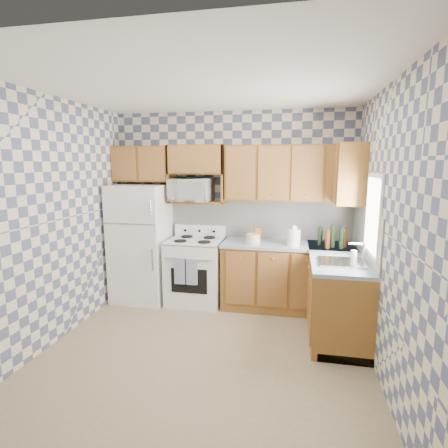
{
  "coord_description": "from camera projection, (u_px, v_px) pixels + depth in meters",
  "views": [
    {
      "loc": [
        0.87,
        -3.36,
        1.98
      ],
      "look_at": [
        0.05,
        0.75,
        1.25
      ],
      "focal_mm": 28.0,
      "sensor_mm": 36.0,
      "label": 1
    }
  ],
  "objects": [
    {
      "name": "base_cabinets_right",
      "position": [
        335.0,
        294.0,
        4.18
      ],
      "size": [
        0.6,
        1.6,
        0.88
      ],
      "primitive_type": "cube",
      "color": "brown",
      "rests_on": "floor"
    },
    {
      "name": "upper_cabinets_back",
      "position": [
        291.0,
        173.0,
        4.66
      ],
      "size": [
        1.75,
        0.33,
        0.74
      ],
      "primitive_type": "cube",
      "color": "brown",
      "rests_on": "back_wall"
    },
    {
      "name": "countertop_back",
      "position": [
        288.0,
        245.0,
        4.69
      ],
      "size": [
        1.77,
        0.63,
        0.04
      ],
      "primitive_type": "cube",
      "color": "gray",
      "rests_on": "base_cabinets_back"
    },
    {
      "name": "food_containers",
      "position": [
        253.0,
        239.0,
        4.66
      ],
      "size": [
        0.2,
        0.2,
        0.13
      ],
      "primitive_type": null,
      "color": "beige",
      "rests_on": "countertop_back"
    },
    {
      "name": "upper_cabinets_fridge",
      "position": [
        143.0,
        164.0,
        5.05
      ],
      "size": [
        0.82,
        0.33,
        0.5
      ],
      "primitive_type": "cube",
      "color": "brown",
      "rests_on": "back_wall"
    },
    {
      "name": "back_wall",
      "position": [
        232.0,
        207.0,
        5.07
      ],
      "size": [
        3.4,
        0.02,
        2.7
      ],
      "primitive_type": "cube",
      "color": "#51587A",
      "rests_on": "ground"
    },
    {
      "name": "refrigerator",
      "position": [
        141.0,
        243.0,
        5.06
      ],
      "size": [
        0.75,
        0.7,
        1.68
      ],
      "primitive_type": "cube",
      "color": "white",
      "rests_on": "floor"
    },
    {
      "name": "countertop_right",
      "position": [
        337.0,
        256.0,
        4.1
      ],
      "size": [
        0.63,
        1.6,
        0.04
      ],
      "primitive_type": "cube",
      "color": "gray",
      "rests_on": "base_cabinets_right"
    },
    {
      "name": "backsplash_back",
      "position": [
        259.0,
        218.0,
        5.0
      ],
      "size": [
        2.6,
        0.02,
        0.56
      ],
      "primitive_type": "cube",
      "color": "white",
      "rests_on": "back_wall"
    },
    {
      "name": "bottle_0",
      "position": [
        333.0,
        237.0,
        4.44
      ],
      "size": [
        0.06,
        0.06,
        0.28
      ],
      "primitive_type": "cylinder",
      "color": "black",
      "rests_on": "countertop_back"
    },
    {
      "name": "dish_towel_right",
      "position": [
        191.0,
        272.0,
        4.64
      ],
      "size": [
        0.17,
        0.02,
        0.35
      ],
      "primitive_type": "cube",
      "color": "navy",
      "rests_on": "stove_body"
    },
    {
      "name": "bottle_2",
      "position": [
        345.0,
        238.0,
        4.46
      ],
      "size": [
        0.06,
        0.06,
        0.24
      ],
      "primitive_type": "cylinder",
      "color": "#56240C",
      "rests_on": "countertop_back"
    },
    {
      "name": "cooktop",
      "position": [
        195.0,
        241.0,
        4.92
      ],
      "size": [
        0.76,
        0.65,
        0.02
      ],
      "primitive_type": "cube",
      "color": "silver",
      "rests_on": "stove_body"
    },
    {
      "name": "electric_kettle",
      "position": [
        294.0,
        238.0,
        4.53
      ],
      "size": [
        0.17,
        0.17,
        0.21
      ],
      "primitive_type": "cylinder",
      "color": "white",
      "rests_on": "countertop_back"
    },
    {
      "name": "soap_bottle",
      "position": [
        354.0,
        258.0,
        3.62
      ],
      "size": [
        0.06,
        0.06,
        0.17
      ],
      "primitive_type": "cylinder",
      "color": "beige",
      "rests_on": "countertop_right"
    },
    {
      "name": "stove_body",
      "position": [
        196.0,
        272.0,
        5.0
      ],
      "size": [
        0.76,
        0.65,
        0.9
      ],
      "primitive_type": "cube",
      "color": "white",
      "rests_on": "floor"
    },
    {
      "name": "microwave_shelf",
      "position": [
        198.0,
        202.0,
        4.98
      ],
      "size": [
        0.8,
        0.33,
        0.03
      ],
      "primitive_type": "cube",
      "color": "brown",
      "rests_on": "back_wall"
    },
    {
      "name": "microwave",
      "position": [
        191.0,
        190.0,
        4.91
      ],
      "size": [
        0.6,
        0.42,
        0.32
      ],
      "primitive_type": "imported",
      "rotation": [
        0.0,
        0.0,
        -0.05
      ],
      "color": "white",
      "rests_on": "microwave_shelf"
    },
    {
      "name": "dish_towel_left",
      "position": [
        180.0,
        271.0,
        4.67
      ],
      "size": [
        0.17,
        0.02,
        0.35
      ],
      "primitive_type": "cube",
      "color": "navy",
      "rests_on": "stove_body"
    },
    {
      "name": "right_wall",
      "position": [
        385.0,
        233.0,
        3.19
      ],
      "size": [
        0.02,
        3.2,
        2.7
      ],
      "primitive_type": "cube",
      "color": "#51587A",
      "rests_on": "ground"
    },
    {
      "name": "sink",
      "position": [
        341.0,
        263.0,
        3.76
      ],
      "size": [
        0.48,
        0.4,
        0.03
      ],
      "primitive_type": "cube",
      "color": "#B7B7BC",
      "rests_on": "countertop_right"
    },
    {
      "name": "base_cabinets_back",
      "position": [
        287.0,
        277.0,
        4.77
      ],
      "size": [
        1.75,
        0.6,
        0.88
      ],
      "primitive_type": "cube",
      "color": "brown",
      "rests_on": "floor"
    },
    {
      "name": "window",
      "position": [
        373.0,
        215.0,
        3.61
      ],
      "size": [
        0.02,
        0.66,
        0.86
      ],
      "primitive_type": "cube",
      "color": "silver",
      "rests_on": "right_wall"
    },
    {
      "name": "floor",
      "position": [
        206.0,
        350.0,
        3.75
      ],
      "size": [
        3.4,
        3.4,
        0.0
      ],
      "primitive_type": "plane",
      "color": "#7B6C50",
      "rests_on": "ground"
    },
    {
      "name": "bottle_4",
      "position": [
        320.0,
        236.0,
        4.53
      ],
      "size": [
        0.06,
        0.06,
        0.25
      ],
      "primitive_type": "cylinder",
      "color": "black",
      "rests_on": "countertop_back"
    },
    {
      "name": "backguard",
      "position": [
        200.0,
        230.0,
        5.17
      ],
      "size": [
        0.76,
        0.08,
        0.17
      ],
      "primitive_type": "cube",
      "color": "white",
      "rests_on": "cooktop"
    },
    {
      "name": "upper_cabinets_right",
      "position": [
        349.0,
        174.0,
        4.34
      ],
      "size": [
        0.33,
        0.7,
        0.74
      ],
      "primitive_type": "cube",
      "color": "brown",
      "rests_on": "right_wall"
    },
    {
      "name": "bottle_1",
      "position": [
        341.0,
        239.0,
        4.37
      ],
      "size": [
        0.06,
        0.06,
        0.26
      ],
      "primitive_type": "cylinder",
      "color": "black",
      "rests_on": "countertop_back"
    },
    {
      "name": "bottle_3",
      "position": [
        327.0,
        240.0,
        4.38
      ],
      "size": [
        0.06,
        0.06,
        0.22
      ],
      "primitive_type": "cylinder",
      "color": "#56240C",
      "rests_on": "countertop_back"
    },
    {
      "name": "backsplash_right",
      "position": [
        365.0,
        232.0,
        3.99
      ],
      "size": [
        0.02,
        1.6,
        0.56
      ],
      "primitive_type": "cube",
      "color": "white",
      "rests_on": "right_wall"
    },
    {
      "name": "knife_block",
      "position": [
        258.0,
        234.0,
        4.8
      ],
      "size": [
        0.1,
        0.1,
        0.19
      ],
      "primitive_type": "cube",
      "rotation": [
        0.0,
        0.0,
        0.18
      ],
      "color": "brown",
      "rests_on": "countertop_back"
    }
  ]
}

